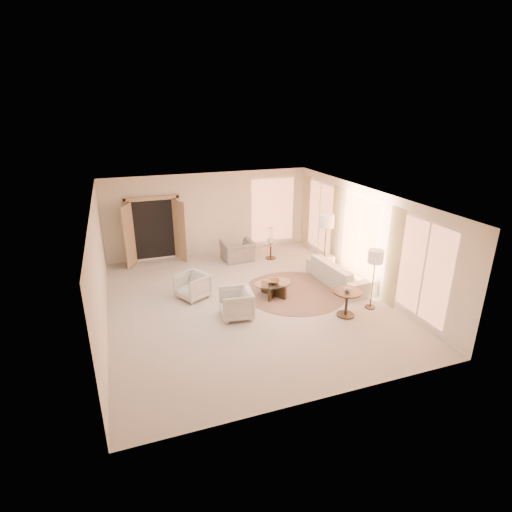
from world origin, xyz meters
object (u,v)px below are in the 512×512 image
object	(u,v)px
floor_lamp_far	(375,259)
armchair_left	(193,285)
end_table	(347,299)
side_vase	(271,240)
coffee_table	(274,288)
sofa	(340,273)
side_table	(271,249)
accent_chair	(238,248)
end_vase	(348,288)
bowl	(274,281)
floor_lamp_near	(327,224)
armchair_right	(236,302)

from	to	relation	value
floor_lamp_far	armchair_left	bearing A→B (deg)	153.44
end_table	side_vase	size ratio (longest dim) A/B	2.72
armchair_left	coffee_table	xyz separation A→B (m)	(2.09, -0.63, -0.13)
coffee_table	end_table	size ratio (longest dim) A/B	1.60
sofa	coffee_table	size ratio (longest dim) A/B	2.04
side_table	side_vase	world-z (taller)	side_vase
accent_chair	end_vase	xyz separation A→B (m)	(1.41, -4.47, 0.29)
sofa	side_table	xyz separation A→B (m)	(-1.13, 2.57, -0.01)
side_table	bowl	size ratio (longest dim) A/B	1.74
armchair_left	side_vase	size ratio (longest dim) A/B	2.92
side_table	armchair_left	bearing A→B (deg)	-146.12
side_table	floor_lamp_far	xyz separation A→B (m)	(1.12, -4.15, 1.01)
side_table	floor_lamp_near	bearing A→B (deg)	-55.39
armchair_left	floor_lamp_near	size ratio (longest dim) A/B	0.41
armchair_left	floor_lamp_far	world-z (taller)	floor_lamp_far
armchair_right	end_vase	xyz separation A→B (m)	(2.56, -0.85, 0.35)
end_vase	coffee_table	bearing A→B (deg)	128.47
sofa	coffee_table	world-z (taller)	sofa
armchair_right	bowl	world-z (taller)	armchair_right
bowl	end_table	bearing A→B (deg)	-51.53
armchair_right	floor_lamp_far	size ratio (longest dim) A/B	0.50
coffee_table	side_vase	bearing A→B (deg)	70.09
bowl	floor_lamp_far	bearing A→B (deg)	-34.86
coffee_table	sofa	bearing A→B (deg)	3.09
floor_lamp_far	side_vase	xyz separation A→B (m)	(-1.12, 4.15, -0.66)
armchair_left	floor_lamp_near	xyz separation A→B (m)	(4.19, 0.41, 1.18)
floor_lamp_near	bowl	world-z (taller)	floor_lamp_near
armchair_right	end_table	bearing A→B (deg)	78.94
sofa	coffee_table	distance (m)	2.11
floor_lamp_far	end_vase	world-z (taller)	floor_lamp_far
sofa	armchair_right	xyz separation A→B (m)	(-3.39, -0.87, 0.05)
armchair_right	side_vase	xyz separation A→B (m)	(2.26, 3.44, 0.28)
armchair_right	side_table	world-z (taller)	armchair_right
armchair_left	side_vase	distance (m)	3.70
bowl	armchair_right	bearing A→B (deg)	-149.66
armchair_right	floor_lamp_near	distance (m)	4.01
armchair_right	coffee_table	distance (m)	1.50
side_table	floor_lamp_near	xyz separation A→B (m)	(1.13, -1.64, 1.23)
side_table	bowl	world-z (taller)	side_table
floor_lamp_near	end_vase	world-z (taller)	floor_lamp_near
sofa	side_table	world-z (taller)	sofa
side_table	side_vase	size ratio (longest dim) A/B	2.09
end_table	coffee_table	bearing A→B (deg)	128.47
sofa	coffee_table	xyz separation A→B (m)	(-2.11, -0.11, -0.09)
sofa	coffee_table	bearing A→B (deg)	88.86
sofa	side_vase	xyz separation A→B (m)	(-1.13, 2.57, 0.33)
armchair_right	coffee_table	world-z (taller)	armchair_right
side_table	bowl	distance (m)	2.86
end_table	floor_lamp_near	world-z (taller)	floor_lamp_near
floor_lamp_near	floor_lamp_far	distance (m)	2.51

